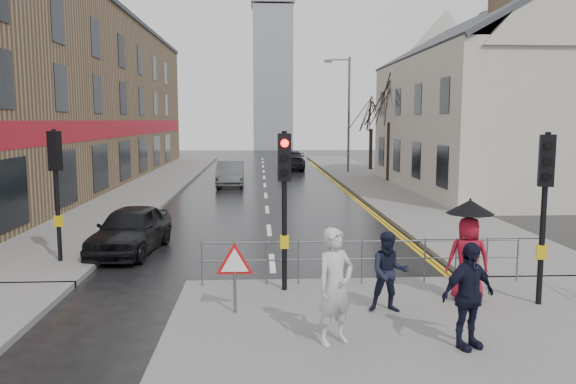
{
  "coord_description": "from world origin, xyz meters",
  "views": [
    {
      "loc": [
        -0.33,
        -11.5,
        3.76
      ],
      "look_at": [
        0.54,
        5.26,
        1.61
      ],
      "focal_mm": 35.0,
      "sensor_mm": 36.0,
      "label": 1
    }
  ],
  "objects": [
    {
      "name": "pedestrian_b",
      "position": [
        2.12,
        -1.29,
        0.91
      ],
      "size": [
        0.79,
        0.64,
        1.54
      ],
      "primitive_type": "imported",
      "rotation": [
        0.0,
        0.0,
        -0.08
      ],
      "color": "black",
      "rests_on": "near_pavement"
    },
    {
      "name": "traffic_signal_near_right",
      "position": [
        5.2,
        -1.0,
        2.46
      ],
      "size": [
        0.34,
        0.33,
        3.4
      ],
      "color": "black",
      "rests_on": "near_pavement"
    },
    {
      "name": "church_tower",
      "position": [
        1.5,
        62.0,
        9.0
      ],
      "size": [
        5.0,
        5.0,
        18.0
      ],
      "primitive_type": "cube",
      "color": "gray",
      "rests_on": "ground"
    },
    {
      "name": "guard_railing_front",
      "position": [
        1.95,
        0.6,
        0.86
      ],
      "size": [
        7.14,
        0.04,
        1.0
      ],
      "color": "#595B5E",
      "rests_on": "near_pavement"
    },
    {
      "name": "right_pavement",
      "position": [
        6.5,
        25.0,
        0.07
      ],
      "size": [
        4.0,
        40.0,
        0.14
      ],
      "primitive_type": "cube",
      "color": "#605E5B",
      "rests_on": "ground"
    },
    {
      "name": "car_mid",
      "position": [
        -1.98,
        20.86,
        0.71
      ],
      "size": [
        1.58,
        4.36,
        1.43
      ],
      "primitive_type": "imported",
      "rotation": [
        0.0,
        0.0,
        0.02
      ],
      "color": "#474A4C",
      "rests_on": "ground"
    },
    {
      "name": "tree_near",
      "position": [
        7.5,
        22.0,
        5.14
      ],
      "size": [
        2.4,
        2.4,
        6.58
      ],
      "color": "black",
      "rests_on": "right_pavement"
    },
    {
      "name": "building_left_terrace",
      "position": [
        -12.0,
        22.0,
        5.0
      ],
      "size": [
        8.0,
        42.0,
        10.0
      ],
      "primitive_type": "cube",
      "color": "#7E6549",
      "rests_on": "ground"
    },
    {
      "name": "pavement_bridge_right",
      "position": [
        6.5,
        3.0,
        0.07
      ],
      "size": [
        4.0,
        4.2,
        0.14
      ],
      "primitive_type": "cube",
      "color": "#605E5B",
      "rests_on": "ground"
    },
    {
      "name": "car_parked",
      "position": [
        -4.0,
        4.42,
        0.67
      ],
      "size": [
        2.02,
        4.09,
        1.34
      ],
      "primitive_type": "imported",
      "rotation": [
        0.0,
        0.0,
        -0.11
      ],
      "color": "black",
      "rests_on": "ground"
    },
    {
      "name": "tree_far",
      "position": [
        8.0,
        30.0,
        4.42
      ],
      "size": [
        2.4,
        2.4,
        5.64
      ],
      "color": "black",
      "rests_on": "right_pavement"
    },
    {
      "name": "building_right_cream",
      "position": [
        12.0,
        18.0,
        4.78
      ],
      "size": [
        9.0,
        16.4,
        10.1
      ],
      "color": "beige",
      "rests_on": "ground"
    },
    {
      "name": "car_far",
      "position": [
        2.12,
        31.24,
        0.74
      ],
      "size": [
        2.26,
        5.18,
        1.48
      ],
      "primitive_type": "imported",
      "rotation": [
        0.0,
        0.0,
        3.1
      ],
      "color": "black",
      "rests_on": "ground"
    },
    {
      "name": "pedestrian_a",
      "position": [
        0.89,
        -2.75,
        1.09
      ],
      "size": [
        0.83,
        0.75,
        1.91
      ],
      "primitive_type": "imported",
      "rotation": [
        0.0,
        0.0,
        0.54
      ],
      "color": "#B2B3AE",
      "rests_on": "near_pavement"
    },
    {
      "name": "pedestrian_with_umbrella",
      "position": [
        3.86,
        -0.69,
        1.26
      ],
      "size": [
        0.96,
        0.96,
        2.05
      ],
      "color": "maroon",
      "rests_on": "near_pavement"
    },
    {
      "name": "near_pavement",
      "position": [
        3.0,
        -3.5,
        0.07
      ],
      "size": [
        10.0,
        9.0,
        0.14
      ],
      "primitive_type": "cube",
      "color": "#605E5B",
      "rests_on": "ground"
    },
    {
      "name": "ground",
      "position": [
        0.0,
        0.0,
        0.0
      ],
      "size": [
        120.0,
        120.0,
        0.0
      ],
      "primitive_type": "plane",
      "color": "black",
      "rests_on": "ground"
    },
    {
      "name": "warning_sign",
      "position": [
        -0.8,
        -1.21,
        1.04
      ],
      "size": [
        0.8,
        0.07,
        1.35
      ],
      "color": "#595B5E",
      "rests_on": "near_pavement"
    },
    {
      "name": "left_pavement",
      "position": [
        -6.5,
        23.0,
        0.07
      ],
      "size": [
        4.0,
        44.0,
        0.14
      ],
      "primitive_type": "cube",
      "color": "#605E5B",
      "rests_on": "ground"
    },
    {
      "name": "traffic_signal_far_left",
      "position": [
        -5.5,
        3.0,
        2.46
      ],
      "size": [
        0.34,
        0.33,
        3.4
      ],
      "color": "black",
      "rests_on": "left_pavement"
    },
    {
      "name": "street_lamp",
      "position": [
        5.82,
        28.0,
        4.71
      ],
      "size": [
        1.83,
        0.25,
        8.0
      ],
      "color": "#595B5E",
      "rests_on": "right_pavement"
    },
    {
      "name": "traffic_signal_near_left",
      "position": [
        0.2,
        0.2,
        2.46
      ],
      "size": [
        0.28,
        0.27,
        3.4
      ],
      "color": "black",
      "rests_on": "near_pavement"
    },
    {
      "name": "pedestrian_d",
      "position": [
        2.97,
        -3.05,
        1.0
      ],
      "size": [
        1.09,
        0.77,
        1.72
      ],
      "primitive_type": "imported",
      "rotation": [
        0.0,
        0.0,
        0.39
      ],
      "color": "black",
      "rests_on": "near_pavement"
    }
  ]
}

